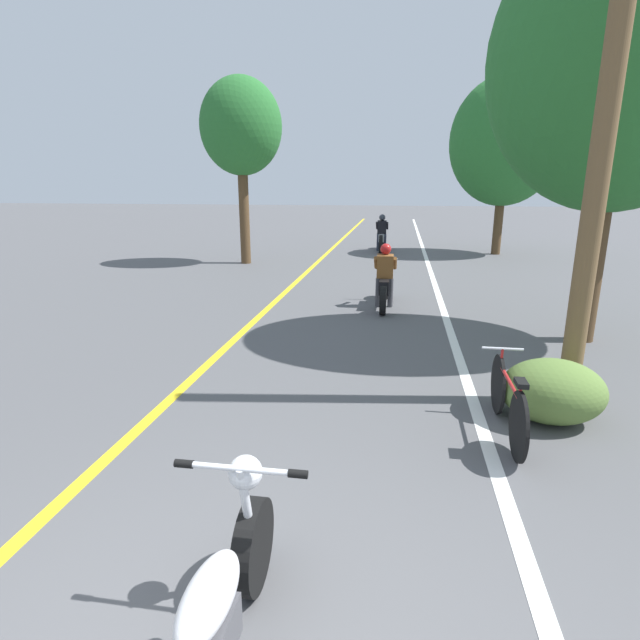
{
  "coord_description": "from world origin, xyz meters",
  "views": [
    {
      "loc": [
        0.97,
        -1.69,
        2.52
      ],
      "look_at": [
        0.04,
        4.17,
        0.9
      ],
      "focal_mm": 28.0,
      "sensor_mm": 36.0,
      "label": 1
    }
  ],
  "objects_px": {
    "roadside_tree_right_far": "(506,142)",
    "motorcycle_rider_far": "(382,237)",
    "roadside_tree_right_near": "(623,59)",
    "roadside_tree_left": "(241,128)",
    "motorcycle_foreground": "(215,619)",
    "utility_pole": "(606,117)",
    "bicycle_parked": "(508,401)",
    "motorcycle_rider_lead": "(385,283)"
  },
  "relations": [
    {
      "from": "utility_pole",
      "to": "bicycle_parked",
      "type": "bearing_deg",
      "value": -133.25
    },
    {
      "from": "roadside_tree_right_far",
      "to": "motorcycle_rider_far",
      "type": "relative_size",
      "value": 3.02
    },
    {
      "from": "roadside_tree_right_near",
      "to": "motorcycle_rider_lead",
      "type": "height_order",
      "value": "roadside_tree_right_near"
    },
    {
      "from": "motorcycle_rider_lead",
      "to": "utility_pole",
      "type": "bearing_deg",
      "value": -62.64
    },
    {
      "from": "utility_pole",
      "to": "motorcycle_rider_lead",
      "type": "bearing_deg",
      "value": 117.36
    },
    {
      "from": "roadside_tree_right_far",
      "to": "motorcycle_foreground",
      "type": "distance_m",
      "value": 18.28
    },
    {
      "from": "roadside_tree_right_far",
      "to": "motorcycle_foreground",
      "type": "relative_size",
      "value": 3.04
    },
    {
      "from": "utility_pole",
      "to": "motorcycle_foreground",
      "type": "distance_m",
      "value": 5.68
    },
    {
      "from": "roadside_tree_right_near",
      "to": "bicycle_parked",
      "type": "bearing_deg",
      "value": -118.29
    },
    {
      "from": "motorcycle_foreground",
      "to": "bicycle_parked",
      "type": "xyz_separation_m",
      "value": [
        2.01,
        3.06,
        -0.05
      ]
    },
    {
      "from": "roadside_tree_right_near",
      "to": "motorcycle_rider_far",
      "type": "distance_m",
      "value": 12.27
    },
    {
      "from": "roadside_tree_left",
      "to": "motorcycle_rider_far",
      "type": "xyz_separation_m",
      "value": [
        4.28,
        3.84,
        -3.64
      ]
    },
    {
      "from": "utility_pole",
      "to": "roadside_tree_right_near",
      "type": "bearing_deg",
      "value": 68.6
    },
    {
      "from": "roadside_tree_right_near",
      "to": "roadside_tree_right_far",
      "type": "distance_m",
      "value": 10.78
    },
    {
      "from": "motorcycle_foreground",
      "to": "roadside_tree_right_near",
      "type": "bearing_deg",
      "value": 59.31
    },
    {
      "from": "roadside_tree_right_near",
      "to": "utility_pole",
      "type": "bearing_deg",
      "value": -111.4
    },
    {
      "from": "motorcycle_foreground",
      "to": "motorcycle_rider_lead",
      "type": "bearing_deg",
      "value": 86.17
    },
    {
      "from": "roadside_tree_right_far",
      "to": "motorcycle_rider_lead",
      "type": "bearing_deg",
      "value": -113.29
    },
    {
      "from": "motorcycle_rider_far",
      "to": "bicycle_parked",
      "type": "distance_m",
      "value": 14.75
    },
    {
      "from": "utility_pole",
      "to": "roadside_tree_right_far",
      "type": "bearing_deg",
      "value": 83.69
    },
    {
      "from": "roadside_tree_left",
      "to": "bicycle_parked",
      "type": "distance_m",
      "value": 12.98
    },
    {
      "from": "roadside_tree_right_near",
      "to": "roadside_tree_left",
      "type": "xyz_separation_m",
      "value": [
        -8.05,
        7.22,
        -0.09
      ]
    },
    {
      "from": "motorcycle_foreground",
      "to": "bicycle_parked",
      "type": "relative_size",
      "value": 1.19
    },
    {
      "from": "roadside_tree_left",
      "to": "motorcycle_rider_far",
      "type": "bearing_deg",
      "value": 41.95
    },
    {
      "from": "motorcycle_rider_lead",
      "to": "bicycle_parked",
      "type": "xyz_separation_m",
      "value": [
        1.44,
        -5.46,
        -0.14
      ]
    },
    {
      "from": "utility_pole",
      "to": "motorcycle_rider_far",
      "type": "relative_size",
      "value": 3.03
    },
    {
      "from": "roadside_tree_right_near",
      "to": "motorcycle_foreground",
      "type": "distance_m",
      "value": 8.61
    },
    {
      "from": "motorcycle_foreground",
      "to": "motorcycle_rider_lead",
      "type": "xyz_separation_m",
      "value": [
        0.57,
        8.52,
        0.1
      ]
    },
    {
      "from": "utility_pole",
      "to": "bicycle_parked",
      "type": "distance_m",
      "value": 3.11
    },
    {
      "from": "roadside_tree_right_near",
      "to": "motorcycle_rider_lead",
      "type": "distance_m",
      "value": 5.39
    },
    {
      "from": "utility_pole",
      "to": "bicycle_parked",
      "type": "xyz_separation_m",
      "value": [
        -0.89,
        -0.95,
        -2.83
      ]
    },
    {
      "from": "utility_pole",
      "to": "roadside_tree_left",
      "type": "xyz_separation_m",
      "value": [
        -7.02,
        9.83,
        0.99
      ]
    },
    {
      "from": "utility_pole",
      "to": "motorcycle_foreground",
      "type": "bearing_deg",
      "value": -125.93
    },
    {
      "from": "motorcycle_foreground",
      "to": "motorcycle_rider_lead",
      "type": "distance_m",
      "value": 8.54
    },
    {
      "from": "utility_pole",
      "to": "roadside_tree_right_near",
      "type": "xyz_separation_m",
      "value": [
        1.02,
        2.61,
        1.07
      ]
    },
    {
      "from": "bicycle_parked",
      "to": "motorcycle_rider_far",
      "type": "bearing_deg",
      "value": 97.23
    },
    {
      "from": "motorcycle_rider_lead",
      "to": "motorcycle_rider_far",
      "type": "height_order",
      "value": "motorcycle_rider_far"
    },
    {
      "from": "roadside_tree_right_near",
      "to": "motorcycle_rider_far",
      "type": "relative_size",
      "value": 3.16
    },
    {
      "from": "roadside_tree_right_near",
      "to": "motorcycle_foreground",
      "type": "xyz_separation_m",
      "value": [
        -3.93,
        -6.62,
        -3.85
      ]
    },
    {
      "from": "motorcycle_foreground",
      "to": "motorcycle_rider_far",
      "type": "bearing_deg",
      "value": 89.49
    },
    {
      "from": "roadside_tree_right_far",
      "to": "roadside_tree_left",
      "type": "height_order",
      "value": "roadside_tree_right_far"
    },
    {
      "from": "roadside_tree_right_far",
      "to": "motorcycle_foreground",
      "type": "height_order",
      "value": "roadside_tree_right_far"
    }
  ]
}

